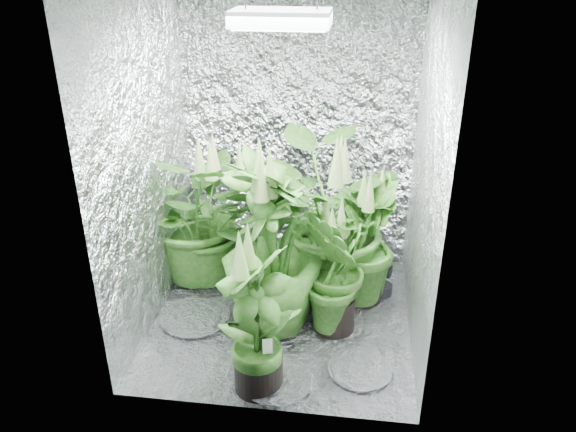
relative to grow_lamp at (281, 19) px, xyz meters
The scene contains 12 objects.
ground 1.83m from the grow_lamp, ahead, with size 1.60×1.60×0.00m, color silver.
walls 0.83m from the grow_lamp, ahead, with size 1.62×1.62×2.00m.
grow_lamp is the anchor object (origin of this frame).
plant_a 1.51m from the grow_lamp, 147.70° to the left, with size 1.08×1.08×1.06m.
plant_b 1.36m from the grow_lamp, 122.63° to the left, with size 0.74×0.74×1.08m.
plant_c 1.52m from the grow_lamp, 29.84° to the left, with size 0.54×0.54×0.92m.
plant_d 1.28m from the grow_lamp, 123.22° to the right, with size 0.84×0.84×1.17m.
plant_e 1.34m from the grow_lamp, 50.94° to the left, with size 1.11×1.11×1.15m.
plant_f 1.53m from the grow_lamp, 93.58° to the right, with size 0.59×0.59×0.96m.
plant_g 1.47m from the grow_lamp, 10.99° to the right, with size 0.50×0.50×0.88m.
circulation_fan 1.83m from the grow_lamp, 30.33° to the left, with size 0.17×0.28×0.33m.
plant_label 1.67m from the grow_lamp, 88.64° to the right, with size 0.05×0.01×0.08m, color white.
Camera 1 is at (0.42, -2.93, 2.16)m, focal length 35.00 mm.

